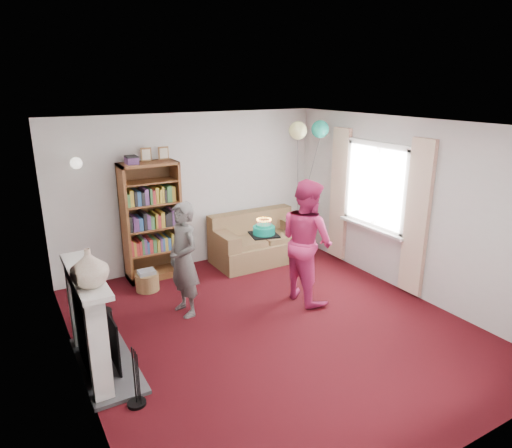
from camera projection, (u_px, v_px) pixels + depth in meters
ground at (272, 327)px, 5.75m from camera, size 5.00×5.00×0.00m
wall_back at (192, 191)px, 7.45m from camera, size 4.50×0.02×2.50m
wall_left at (71, 271)px, 4.30m from camera, size 0.02×5.00×2.50m
wall_right at (408, 207)px, 6.47m from camera, size 0.02×5.00×2.50m
ceiling at (275, 125)px, 5.01m from camera, size 4.50×5.00×0.01m
fireplace at (94, 327)px, 4.76m from camera, size 0.55×1.80×1.12m
window_bay at (375, 202)px, 6.95m from camera, size 0.14×2.02×2.20m
wall_sconce at (76, 163)px, 6.30m from camera, size 0.16×0.23×0.16m
bookcase at (151, 222)px, 7.01m from camera, size 0.86×0.42×2.03m
sofa at (257, 242)px, 7.83m from camera, size 1.56×0.82×0.82m
wicker_basket at (147, 281)px, 6.73m from camera, size 0.34×0.34×0.32m
person_striped at (184, 260)px, 5.88m from camera, size 0.43×0.60×1.52m
person_magenta at (307, 241)px, 6.27m from camera, size 0.69×0.87×1.72m
birthday_cake at (264, 230)px, 5.95m from camera, size 0.35×0.35×0.22m
balloons at (309, 130)px, 7.28m from camera, size 0.73×0.30×1.72m
mantel_vase at (89, 268)px, 4.22m from camera, size 0.43×0.43×0.37m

